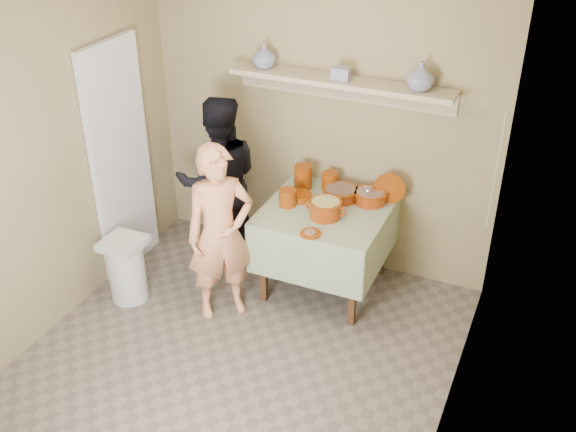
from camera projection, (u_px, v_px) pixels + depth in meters
The scene contains 22 objects.
ground at pixel (227, 374), 4.83m from camera, with size 3.50×3.50×0.00m, color #695D53.
tile_panel at pixel (121, 160), 5.59m from camera, with size 0.06×0.70×2.00m, color silver.
plate_stack_a at pixel (303, 177), 5.63m from camera, with size 0.15×0.15×0.20m, color #712700.
plate_stack_b at pixel (330, 181), 5.60m from camera, with size 0.14×0.14×0.16m, color #712700.
bowl_stack at pixel (288, 198), 5.38m from camera, with size 0.14×0.14×0.14m, color #712700.
empty_bowl at pixel (300, 196), 5.49m from camera, with size 0.19×0.19×0.06m, color #712700.
propped_lid at pixel (389, 189), 5.41m from camera, with size 0.26×0.26×0.02m, color #712700.
vase_right at pixel (421, 76), 4.90m from camera, with size 0.20×0.20×0.21m, color navy.
vase_left at pixel (264, 56), 5.36m from camera, with size 0.19×0.19×0.20m, color navy.
ceramic_box at pixel (341, 74), 5.13m from camera, with size 0.14×0.10×0.10m, color navy.
person_cook at pixel (220, 234), 5.11m from camera, with size 0.53×0.35×1.45m, color #ED9666.
person_helper at pixel (219, 182), 5.76m from camera, with size 0.75×0.58×1.53m, color black.
room_shell at pixel (214, 173), 4.02m from camera, with size 3.04×3.54×2.62m.
serving_table at pixel (326, 221), 5.43m from camera, with size 0.97×0.97×0.76m.
cazuela_meat_a at pixel (340, 193), 5.48m from camera, with size 0.30×0.30×0.10m.
cazuela_meat_b at pixel (370, 196), 5.43m from camera, with size 0.28×0.28×0.10m.
ladle at pixel (368, 190), 5.40m from camera, with size 0.08×0.26×0.19m.
cazuela_rice at pixel (325, 208), 5.21m from camera, with size 0.33×0.25×0.14m.
front_plate at pixel (310, 233), 5.02m from camera, with size 0.16×0.16×0.03m.
wall_shelf at pixel (341, 83), 5.22m from camera, with size 1.80×0.25×0.21m.
trash_bin at pixel (127, 269), 5.48m from camera, with size 0.32×0.32×0.56m.
electrical_cord at pixel (496, 171), 4.85m from camera, with size 0.01×0.05×0.90m.
Camera 1 is at (1.86, -3.11, 3.41)m, focal length 42.00 mm.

